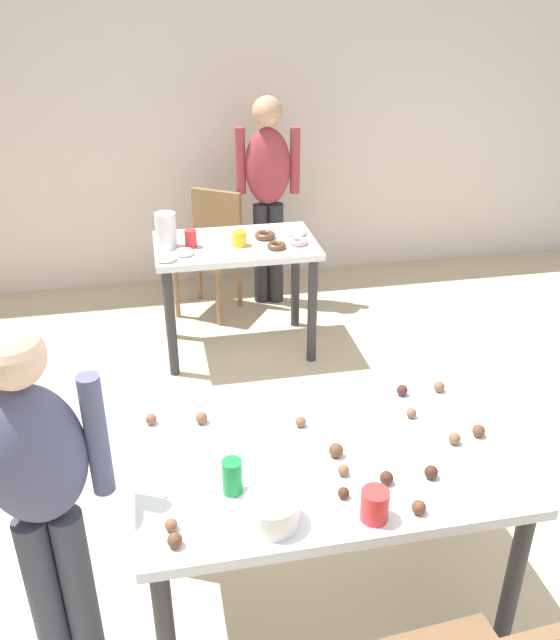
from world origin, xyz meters
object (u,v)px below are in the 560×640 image
at_px(person_girl_near, 40,489).
at_px(pitcher_far, 166,230).
at_px(soda_can, 232,477).
at_px(dining_table_far, 236,262).
at_px(mixing_bowl, 272,511).
at_px(dining_table_near, 325,480).
at_px(person_adult_far, 268,185).
at_px(chair_far_table, 212,245).

bearing_deg(person_girl_near, pitcher_far, 77.42).
bearing_deg(soda_can, dining_table_far, 81.93).
distance_m(dining_table_far, pitcher_far, 0.48).
relative_size(person_girl_near, mixing_bowl, 8.26).
xyz_separation_m(dining_table_near, person_girl_near, (-0.93, -0.06, 0.17)).
height_order(person_adult_far, soda_can, person_adult_far).
xyz_separation_m(dining_table_near, person_adult_far, (0.31, 2.81, 0.25)).
height_order(dining_table_far, chair_far_table, chair_far_table).
distance_m(soda_can, pitcher_far, 2.24).
distance_m(chair_far_table, pitcher_far, 0.81).
distance_m(person_girl_near, person_adult_far, 3.13).
relative_size(dining_table_near, dining_table_far, 1.30).
bearing_deg(person_adult_far, dining_table_far, -115.81).
distance_m(person_adult_far, mixing_bowl, 3.13).
bearing_deg(dining_table_far, person_adult_far, 64.19).
distance_m(dining_table_near, person_girl_near, 0.95).
height_order(dining_table_far, pitcher_far, pitcher_far).
bearing_deg(chair_far_table, dining_table_far, -82.00).
xyz_separation_m(chair_far_table, soda_can, (-0.22, -2.88, 0.31)).
height_order(dining_table_far, person_adult_far, person_adult_far).
height_order(dining_table_near, mixing_bowl, mixing_bowl).
bearing_deg(dining_table_near, mixing_bowl, -132.35).
bearing_deg(pitcher_far, dining_table_far, -0.36).
distance_m(chair_far_table, person_adult_far, 0.59).
bearing_deg(person_adult_far, dining_table_near, -96.28).
distance_m(person_girl_near, soda_can, 0.59).
bearing_deg(dining_table_near, chair_far_table, 92.33).
bearing_deg(chair_far_table, person_girl_near, -106.04).
distance_m(dining_table_near, soda_can, 0.39).
bearing_deg(person_girl_near, person_adult_far, 66.66).
xyz_separation_m(chair_far_table, person_girl_near, (-0.82, -2.84, 0.33)).
bearing_deg(soda_can, pitcher_far, 92.64).
distance_m(person_adult_far, pitcher_far, 1.01).
xyz_separation_m(chair_far_table, pitcher_far, (-0.33, -0.65, 0.36)).
bearing_deg(pitcher_far, person_girl_near, -102.58).
bearing_deg(person_adult_far, person_girl_near, -113.34).
relative_size(dining_table_far, person_girl_near, 0.72).
relative_size(dining_table_near, person_girl_near, 0.93).
height_order(mixing_bowl, pitcher_far, pitcher_far).
bearing_deg(soda_can, person_adult_far, 77.48).
relative_size(dining_table_near, chair_far_table, 1.49).
distance_m(chair_far_table, soda_can, 2.91).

